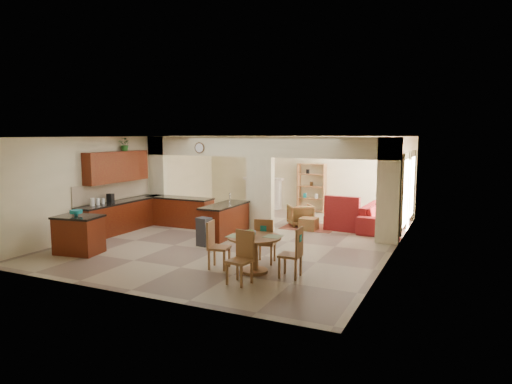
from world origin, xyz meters
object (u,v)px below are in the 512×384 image
at_px(kitchen_island, 79,235).
at_px(armchair, 300,215).
at_px(dining_table, 254,249).
at_px(sofa, 383,217).

distance_m(kitchen_island, armchair, 6.60).
bearing_deg(armchair, kitchen_island, 20.63).
bearing_deg(dining_table, armchair, 98.55).
relative_size(kitchen_island, sofa, 0.45).
relative_size(kitchen_island, armchair, 1.58).
xyz_separation_m(kitchen_island, armchair, (3.74, 5.44, -0.13)).
height_order(kitchen_island, armchair, kitchen_island).
height_order(kitchen_island, dining_table, kitchen_island).
xyz_separation_m(dining_table, armchair, (-0.76, 5.04, -0.17)).
bearing_deg(dining_table, sofa, 73.31).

